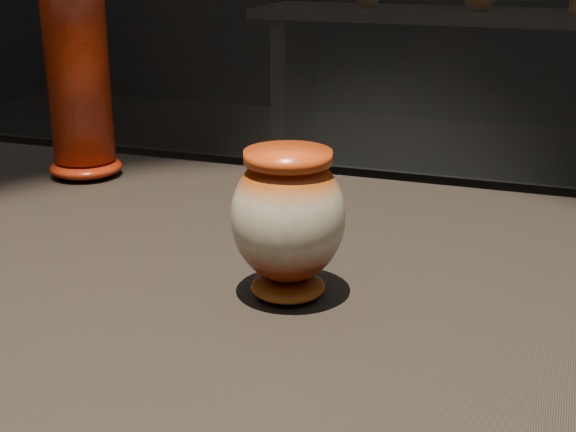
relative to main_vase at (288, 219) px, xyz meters
name	(u,v)px	position (x,y,z in m)	size (l,w,h in m)	color
main_vase	(288,219)	(0.00, 0.00, 0.00)	(0.12, 0.12, 0.16)	#621C08
tall_vase	(77,66)	(-0.45, 0.31, 0.09)	(0.13, 0.13, 0.35)	red
back_shelf	(447,62)	(-0.36, 3.52, -0.35)	(2.00, 0.60, 0.90)	black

